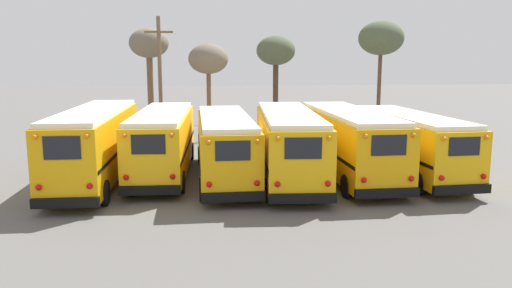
{
  "coord_description": "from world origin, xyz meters",
  "views": [
    {
      "loc": [
        -2.19,
        -23.28,
        5.53
      ],
      "look_at": [
        0.0,
        -0.48,
        1.59
      ],
      "focal_mm": 35.0,
      "sensor_mm": 36.0,
      "label": 1
    }
  ],
  "objects_px": {
    "bare_tree_1": "(208,60)",
    "school_bus_3": "(288,142)",
    "utility_pole": "(160,78)",
    "school_bus_4": "(348,141)",
    "school_bus_5": "(409,142)",
    "school_bus_0": "(95,143)",
    "school_bus_2": "(225,145)",
    "bare_tree_2": "(149,47)",
    "school_bus_1": "(163,140)",
    "bare_tree_3": "(381,39)",
    "bare_tree_0": "(276,52)"
  },
  "relations": [
    {
      "from": "bare_tree_1",
      "to": "school_bus_3",
      "type": "bearing_deg",
      "value": -72.12
    },
    {
      "from": "utility_pole",
      "to": "bare_tree_1",
      "type": "relative_size",
      "value": 1.26
    },
    {
      "from": "school_bus_4",
      "to": "school_bus_3",
      "type": "bearing_deg",
      "value": -174.83
    },
    {
      "from": "school_bus_5",
      "to": "school_bus_0",
      "type": "bearing_deg",
      "value": 179.14
    },
    {
      "from": "school_bus_3",
      "to": "bare_tree_1",
      "type": "bearing_deg",
      "value": 107.88
    },
    {
      "from": "bare_tree_1",
      "to": "school_bus_2",
      "type": "bearing_deg",
      "value": -86.44
    },
    {
      "from": "utility_pole",
      "to": "bare_tree_2",
      "type": "xyz_separation_m",
      "value": [
        -0.95,
        2.81,
        2.06
      ]
    },
    {
      "from": "school_bus_5",
      "to": "bare_tree_1",
      "type": "height_order",
      "value": "bare_tree_1"
    },
    {
      "from": "school_bus_0",
      "to": "bare_tree_2",
      "type": "relative_size",
      "value": 1.39
    },
    {
      "from": "school_bus_3",
      "to": "school_bus_1",
      "type": "bearing_deg",
      "value": 166.58
    },
    {
      "from": "bare_tree_1",
      "to": "bare_tree_3",
      "type": "xyz_separation_m",
      "value": [
        12.46,
        2.17,
        1.5
      ]
    },
    {
      "from": "school_bus_5",
      "to": "bare_tree_2",
      "type": "distance_m",
      "value": 19.42
    },
    {
      "from": "school_bus_2",
      "to": "school_bus_5",
      "type": "distance_m",
      "value": 8.73
    },
    {
      "from": "school_bus_3",
      "to": "bare_tree_1",
      "type": "distance_m",
      "value": 12.26
    },
    {
      "from": "school_bus_4",
      "to": "bare_tree_3",
      "type": "bearing_deg",
      "value": 65.45
    },
    {
      "from": "school_bus_1",
      "to": "bare_tree_0",
      "type": "xyz_separation_m",
      "value": [
        7.57,
        15.95,
        4.32
      ]
    },
    {
      "from": "school_bus_3",
      "to": "bare_tree_3",
      "type": "relative_size",
      "value": 1.29
    },
    {
      "from": "school_bus_0",
      "to": "school_bus_4",
      "type": "relative_size",
      "value": 1.04
    },
    {
      "from": "school_bus_5",
      "to": "bare_tree_3",
      "type": "height_order",
      "value": "bare_tree_3"
    },
    {
      "from": "school_bus_2",
      "to": "utility_pole",
      "type": "distance_m",
      "value": 11.25
    },
    {
      "from": "school_bus_3",
      "to": "school_bus_4",
      "type": "relative_size",
      "value": 1.04
    },
    {
      "from": "school_bus_5",
      "to": "bare_tree_3",
      "type": "distance_m",
      "value": 14.56
    },
    {
      "from": "bare_tree_1",
      "to": "school_bus_5",
      "type": "bearing_deg",
      "value": -49.57
    },
    {
      "from": "school_bus_1",
      "to": "bare_tree_3",
      "type": "height_order",
      "value": "bare_tree_3"
    },
    {
      "from": "school_bus_1",
      "to": "school_bus_5",
      "type": "bearing_deg",
      "value": -6.44
    },
    {
      "from": "bare_tree_1",
      "to": "school_bus_0",
      "type": "bearing_deg",
      "value": -115.39
    },
    {
      "from": "school_bus_3",
      "to": "school_bus_4",
      "type": "height_order",
      "value": "school_bus_3"
    },
    {
      "from": "school_bus_5",
      "to": "bare_tree_2",
      "type": "bearing_deg",
      "value": 135.72
    },
    {
      "from": "utility_pole",
      "to": "school_bus_0",
      "type": "bearing_deg",
      "value": -101.3
    },
    {
      "from": "school_bus_4",
      "to": "bare_tree_2",
      "type": "bearing_deg",
      "value": 129.21
    },
    {
      "from": "school_bus_4",
      "to": "bare_tree_1",
      "type": "relative_size",
      "value": 1.57
    },
    {
      "from": "school_bus_5",
      "to": "utility_pole",
      "type": "relative_size",
      "value": 1.16
    },
    {
      "from": "school_bus_0",
      "to": "utility_pole",
      "type": "relative_size",
      "value": 1.29
    },
    {
      "from": "bare_tree_3",
      "to": "bare_tree_2",
      "type": "bearing_deg",
      "value": -179.75
    },
    {
      "from": "bare_tree_1",
      "to": "bare_tree_0",
      "type": "bearing_deg",
      "value": 49.3
    },
    {
      "from": "bare_tree_1",
      "to": "school_bus_4",
      "type": "bearing_deg",
      "value": -59.1
    },
    {
      "from": "utility_pole",
      "to": "bare_tree_0",
      "type": "height_order",
      "value": "utility_pole"
    },
    {
      "from": "bare_tree_1",
      "to": "bare_tree_2",
      "type": "xyz_separation_m",
      "value": [
        -4.07,
        2.1,
        0.93
      ]
    },
    {
      "from": "school_bus_2",
      "to": "bare_tree_2",
      "type": "relative_size",
      "value": 1.3
    },
    {
      "from": "school_bus_2",
      "to": "school_bus_5",
      "type": "xyz_separation_m",
      "value": [
        8.73,
        -0.09,
        -0.0
      ]
    },
    {
      "from": "school_bus_4",
      "to": "utility_pole",
      "type": "xyz_separation_m",
      "value": [
        -9.62,
        10.15,
        2.59
      ]
    },
    {
      "from": "school_bus_2",
      "to": "school_bus_3",
      "type": "height_order",
      "value": "school_bus_3"
    },
    {
      "from": "utility_pole",
      "to": "school_bus_1",
      "type": "bearing_deg",
      "value": -84.38
    },
    {
      "from": "school_bus_2",
      "to": "bare_tree_3",
      "type": "distance_m",
      "value": 18.41
    },
    {
      "from": "school_bus_1",
      "to": "bare_tree_0",
      "type": "height_order",
      "value": "bare_tree_0"
    },
    {
      "from": "school_bus_2",
      "to": "bare_tree_3",
      "type": "height_order",
      "value": "bare_tree_3"
    },
    {
      "from": "school_bus_4",
      "to": "utility_pole",
      "type": "distance_m",
      "value": 14.22
    },
    {
      "from": "bare_tree_3",
      "to": "school_bus_1",
      "type": "bearing_deg",
      "value": -140.97
    },
    {
      "from": "bare_tree_0",
      "to": "school_bus_0",
      "type": "bearing_deg",
      "value": -121.59
    },
    {
      "from": "bare_tree_1",
      "to": "bare_tree_2",
      "type": "relative_size",
      "value": 0.85
    }
  ]
}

